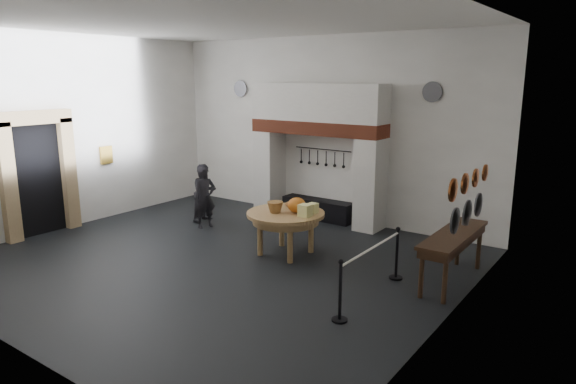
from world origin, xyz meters
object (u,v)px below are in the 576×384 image
Objects in this scene: iron_range at (318,209)px; barrier_post_far at (397,255)px; work_table at (286,214)px; side_table at (454,235)px; visitor_far at (205,193)px; visitor_near at (205,197)px; barrier_post_near at (340,292)px.

iron_range is 4.13m from barrier_post_far.
work_table is (0.88, -2.61, 0.59)m from iron_range.
work_table is 3.26m from side_table.
barrier_post_far is (-0.85, -0.41, -0.42)m from side_table.
work_table is at bearing -71.36° from iron_range.
work_table is at bearing -178.23° from barrier_post_far.
visitor_far is at bearing 176.90° from side_table.
iron_range is 4.66m from side_table.
visitor_near reaches higher than barrier_post_near.
visitor_far is at bearing 64.72° from visitor_near.
visitor_far is (-2.18, -1.79, 0.47)m from iron_range.
barrier_post_near is (2.37, -1.93, -0.39)m from work_table.
work_table reaches higher than iron_range.
visitor_far reaches higher than work_table.
visitor_near reaches higher than iron_range.
side_table is (4.10, -2.13, 0.62)m from iron_range.
barrier_post_far is at bearing 90.00° from barrier_post_near.
work_table is 1.09× the size of visitor_far.
visitor_far is (-0.40, 0.40, -0.01)m from visitor_near.
visitor_far reaches higher than barrier_post_near.
visitor_far reaches higher than iron_range.
visitor_far reaches higher than side_table.
side_table is (5.88, 0.06, 0.14)m from visitor_near.
visitor_near is 1.02× the size of visitor_far.
side_table is 2.44× the size of barrier_post_near.
iron_range is 5.59m from barrier_post_near.
visitor_far reaches higher than barrier_post_far.
barrier_post_far is at bearing -154.16° from side_table.
barrier_post_near is (5.43, -2.75, -0.27)m from visitor_far.
side_table is 2.59m from barrier_post_near.
iron_range is 0.86× the size of side_table.
barrier_post_near is (-0.85, -2.41, -0.42)m from side_table.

